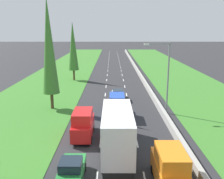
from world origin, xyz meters
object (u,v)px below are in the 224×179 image
at_px(red_van_left_lane, 82,124).
at_px(blue_van_centre_lane, 116,105).
at_px(orange_van_right_lane, 169,168).
at_px(poplar_tree_second, 48,46).
at_px(white_sedan_centre_lane, 117,95).
at_px(white_box_truck_centre_lane, 116,130).
at_px(green_hatchback_left_lane, 71,170).
at_px(street_light_mast, 165,73).
at_px(poplar_tree_third, 72,46).

xyz_separation_m(red_van_left_lane, blue_van_centre_lane, (3.48, 6.17, 0.00)).
height_order(orange_van_right_lane, poplar_tree_second, poplar_tree_second).
xyz_separation_m(red_van_left_lane, white_sedan_centre_lane, (3.74, 13.44, -0.59)).
distance_m(white_box_truck_centre_lane, green_hatchback_left_lane, 5.39).
distance_m(green_hatchback_left_lane, poplar_tree_second, 19.10).
height_order(orange_van_right_lane, white_sedan_centre_lane, orange_van_right_lane).
xyz_separation_m(orange_van_right_lane, red_van_left_lane, (-6.82, 8.10, 0.00)).
bearing_deg(blue_van_centre_lane, poplar_tree_second, 160.34).
bearing_deg(orange_van_right_lane, white_box_truck_centre_lane, 126.74).
height_order(orange_van_right_lane, green_hatchback_left_lane, orange_van_right_lane).
height_order(red_van_left_lane, street_light_mast, street_light_mast).
height_order(red_van_left_lane, blue_van_centre_lane, same).
distance_m(poplar_tree_second, poplar_tree_third, 19.40).
distance_m(orange_van_right_lane, white_box_truck_centre_lane, 5.90).
relative_size(green_hatchback_left_lane, street_light_mast, 0.43).
xyz_separation_m(orange_van_right_lane, poplar_tree_second, (-12.05, 17.39, 6.98)).
xyz_separation_m(orange_van_right_lane, green_hatchback_left_lane, (-6.81, 0.65, -0.56)).
height_order(green_hatchback_left_lane, white_sedan_centre_lane, green_hatchback_left_lane).
relative_size(green_hatchback_left_lane, poplar_tree_second, 0.27).
distance_m(red_van_left_lane, poplar_tree_third, 29.65).
distance_m(green_hatchback_left_lane, white_sedan_centre_lane, 21.22).
distance_m(green_hatchback_left_lane, street_light_mast, 18.12).
distance_m(white_box_truck_centre_lane, street_light_mast, 12.77).
relative_size(white_sedan_centre_lane, poplar_tree_third, 0.37).
height_order(orange_van_right_lane, red_van_left_lane, same).
bearing_deg(white_box_truck_centre_lane, white_sedan_centre_lane, 88.56).
xyz_separation_m(blue_van_centre_lane, poplar_tree_third, (-8.59, 22.48, 5.68)).
bearing_deg(white_box_truck_centre_lane, poplar_tree_third, 104.72).
bearing_deg(poplar_tree_third, street_light_mast, -55.56).
height_order(poplar_tree_third, street_light_mast, poplar_tree_third).
height_order(green_hatchback_left_lane, poplar_tree_third, poplar_tree_third).
bearing_deg(white_sedan_centre_lane, poplar_tree_second, -155.20).
bearing_deg(red_van_left_lane, white_box_truck_centre_lane, -45.85).
relative_size(white_sedan_centre_lane, street_light_mast, 0.50).
distance_m(white_sedan_centre_lane, poplar_tree_third, 18.68).
bearing_deg(orange_van_right_lane, red_van_left_lane, 130.06).
height_order(orange_van_right_lane, white_box_truck_centre_lane, white_box_truck_centre_lane).
bearing_deg(green_hatchback_left_lane, blue_van_centre_lane, 75.69).
distance_m(orange_van_right_lane, poplar_tree_second, 22.28).
height_order(red_van_left_lane, poplar_tree_second, poplar_tree_second).
distance_m(green_hatchback_left_lane, blue_van_centre_lane, 14.08).
bearing_deg(poplar_tree_second, white_box_truck_centre_lane, -56.05).
xyz_separation_m(green_hatchback_left_lane, red_van_left_lane, (-0.00, 7.45, 0.56)).
xyz_separation_m(red_van_left_lane, poplar_tree_third, (-5.11, 28.65, 5.68)).
relative_size(white_box_truck_centre_lane, street_light_mast, 1.04).
height_order(blue_van_centre_lane, street_light_mast, street_light_mast).
distance_m(blue_van_centre_lane, street_light_mast, 7.24).
xyz_separation_m(red_van_left_lane, street_light_mast, (9.51, 7.33, 3.83)).
height_order(white_box_truck_centre_lane, poplar_tree_third, poplar_tree_third).
xyz_separation_m(green_hatchback_left_lane, street_light_mast, (9.51, 14.79, 4.40)).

